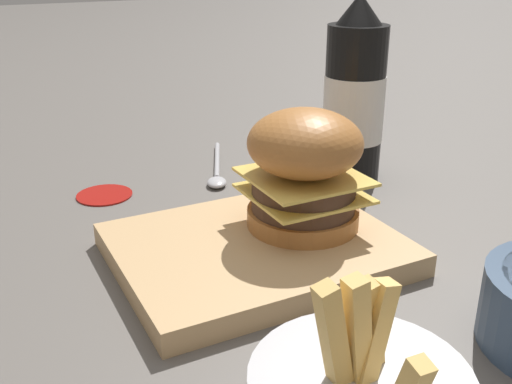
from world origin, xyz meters
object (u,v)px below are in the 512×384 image
object	(u,v)px
serving_board	(256,249)
ketchup_bottle	(354,100)
burger	(304,168)
spoon	(217,172)

from	to	relation	value
serving_board	ketchup_bottle	distance (m)	0.28
serving_board	ketchup_bottle	xyz separation A→B (m)	(-0.22, -0.14, 0.10)
serving_board	ketchup_bottle	size ratio (longest dim) A/B	1.13
burger	spoon	size ratio (longest dim) A/B	0.72
burger	ketchup_bottle	world-z (taller)	ketchup_bottle
serving_board	burger	distance (m)	0.09
ketchup_bottle	spoon	xyz separation A→B (m)	(0.16, -0.09, -0.10)
serving_board	burger	world-z (taller)	burger
burger	spoon	bearing A→B (deg)	-90.78
serving_board	burger	bearing A→B (deg)	-173.33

